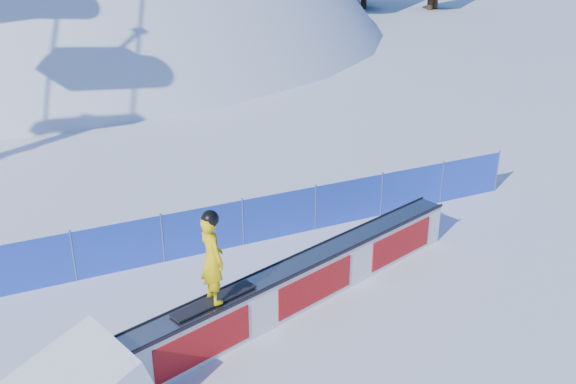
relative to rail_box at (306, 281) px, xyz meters
name	(u,v)px	position (x,y,z in m)	size (l,w,h in m)	color
snow_hill	(49,251)	(-3.25, 40.45, -18.51)	(64.00, 64.00, 64.00)	white
safety_fence	(119,248)	(-3.25, 2.95, 0.09)	(22.05, 0.05, 1.30)	blue
rail_box	(306,281)	(0.00, 0.00, 0.00)	(8.45, 3.16, 1.04)	silver
snowboarder	(212,258)	(-2.24, -0.70, 1.42)	(1.76, 0.82, 1.82)	black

